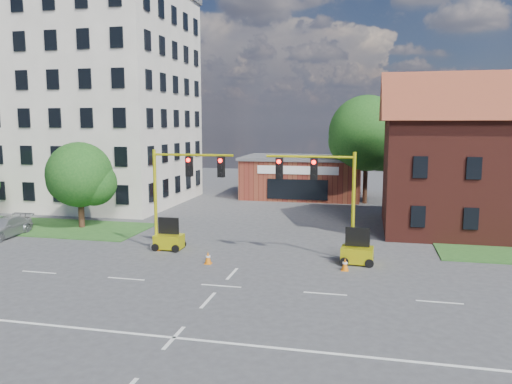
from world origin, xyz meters
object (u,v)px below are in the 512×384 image
(signal_mast_east, at_px, (324,192))
(pickup_white, at_px, (462,224))
(signal_mast_west, at_px, (180,187))
(trailer_east, at_px, (357,253))
(trailer_west, at_px, (169,240))

(signal_mast_east, distance_m, pickup_white, 13.04)
(signal_mast_west, height_order, pickup_white, signal_mast_west)
(signal_mast_east, bearing_deg, pickup_white, 44.42)
(signal_mast_east, height_order, pickup_white, signal_mast_east)
(signal_mast_west, relative_size, trailer_east, 3.15)
(trailer_west, bearing_deg, pickup_white, 24.37)
(signal_mast_west, bearing_deg, signal_mast_east, 0.00)
(trailer_west, distance_m, trailer_east, 11.49)
(pickup_white, bearing_deg, trailer_east, 140.47)
(trailer_west, xyz_separation_m, trailer_east, (11.47, -0.67, 0.01))
(pickup_white, bearing_deg, signal_mast_west, 113.55)
(trailer_west, xyz_separation_m, pickup_white, (18.54, 8.85, 0.06))
(signal_mast_east, height_order, trailer_east, signal_mast_east)
(signal_mast_east, relative_size, trailer_east, 3.15)
(trailer_east, distance_m, pickup_white, 11.86)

